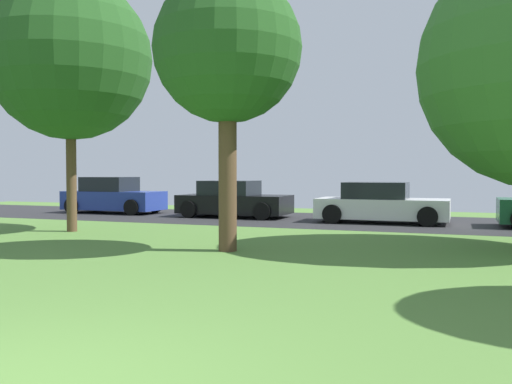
{
  "coord_description": "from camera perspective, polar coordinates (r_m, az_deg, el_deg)",
  "views": [
    {
      "loc": [
        3.21,
        -2.97,
        1.69
      ],
      "look_at": [
        0.0,
        5.52,
        1.37
      ],
      "focal_mm": 38.08,
      "sensor_mm": 36.0,
      "label": 1
    }
  ],
  "objects": [
    {
      "name": "parked_car_white",
      "position": [
        18.89,
        12.96,
        -1.26
      ],
      "size": [
        4.34,
        2.06,
        1.38
      ],
      "color": "white",
      "rests_on": "ground_plane"
    },
    {
      "name": "oak_tree_left",
      "position": [
        12.02,
        -3.02,
        14.66
      ],
      "size": [
        3.2,
        3.2,
        5.97
      ],
      "color": "brown",
      "rests_on": "ground_plane"
    },
    {
      "name": "oak_tree_center",
      "position": [
        16.84,
        -18.95,
        13.08
      ],
      "size": [
        4.64,
        4.64,
        7.29
      ],
      "color": "brown",
      "rests_on": "ground_plane"
    },
    {
      "name": "parked_car_blue",
      "position": [
        23.7,
        -14.8,
        -0.48
      ],
      "size": [
        4.19,
        1.97,
        1.52
      ],
      "color": "#233893",
      "rests_on": "ground_plane"
    },
    {
      "name": "parked_car_black",
      "position": [
        20.79,
        -2.39,
        -0.89
      ],
      "size": [
        4.2,
        2.11,
        1.4
      ],
      "color": "black",
      "rests_on": "ground_plane"
    },
    {
      "name": "road_strip",
      "position": [
        19.32,
        11.08,
        -3.04
      ],
      "size": [
        44.0,
        6.4,
        0.01
      ],
      "primitive_type": "cube",
      "color": "#28282B",
      "rests_on": "ground_plane"
    }
  ]
}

